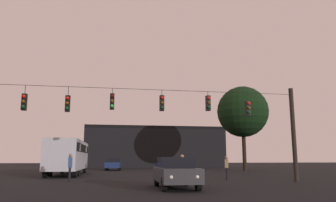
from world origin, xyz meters
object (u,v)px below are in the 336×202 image
at_px(car_far_left, 113,164).
at_px(pedestrian_crossing_right, 70,166).
at_px(pedestrian_crossing_center, 182,166).
at_px(car_near_right, 176,172).
at_px(tree_left_silhouette, 243,112).
at_px(pedestrian_crossing_left, 227,166).
at_px(city_bus, 69,154).

height_order(car_far_left, pedestrian_crossing_right, pedestrian_crossing_right).
bearing_deg(car_far_left, pedestrian_crossing_center, -79.54).
bearing_deg(car_near_right, tree_left_silhouette, 59.79).
relative_size(car_near_right, car_far_left, 0.98).
relative_size(car_far_left, tree_left_silhouette, 0.42).
distance_m(car_far_left, pedestrian_crossing_left, 21.61).
relative_size(pedestrian_crossing_left, tree_left_silhouette, 0.16).
bearing_deg(car_near_right, car_far_left, 96.22).
xyz_separation_m(car_far_left, pedestrian_crossing_left, (7.67, -20.21, 0.12)).
bearing_deg(tree_left_silhouette, pedestrian_crossing_center, -122.85).
bearing_deg(pedestrian_crossing_left, city_bus, 143.39).
relative_size(city_bus, car_near_right, 2.53).
xyz_separation_m(pedestrian_crossing_left, tree_left_silhouette, (8.24, 16.45, 6.35)).
relative_size(city_bus, pedestrian_crossing_right, 6.22).
distance_m(car_near_right, pedestrian_crossing_center, 4.28).
bearing_deg(tree_left_silhouette, car_far_left, 166.70).
bearing_deg(pedestrian_crossing_center, car_far_left, 100.46).
bearing_deg(car_far_left, tree_left_silhouette, -13.30).
xyz_separation_m(car_near_right, pedestrian_crossing_center, (1.22, 4.10, 0.17)).
xyz_separation_m(car_near_right, pedestrian_crossing_left, (4.82, 5.98, 0.12)).
relative_size(city_bus, car_far_left, 2.48).
height_order(city_bus, tree_left_silhouette, tree_left_silhouette).
bearing_deg(pedestrian_crossing_center, pedestrian_crossing_right, 166.97).
bearing_deg(tree_left_silhouette, car_near_right, -120.21).
bearing_deg(tree_left_silhouette, city_bus, -158.97).
height_order(car_far_left, pedestrian_crossing_left, pedestrian_crossing_left).
relative_size(city_bus, pedestrian_crossing_left, 6.77).
height_order(car_near_right, pedestrian_crossing_right, pedestrian_crossing_right).
relative_size(car_near_right, pedestrian_crossing_left, 2.68).
xyz_separation_m(city_bus, car_far_left, (4.11, 11.46, -1.07)).
xyz_separation_m(car_far_left, pedestrian_crossing_center, (4.08, -22.09, 0.17)).
xyz_separation_m(pedestrian_crossing_right, tree_left_silhouette, (18.81, 16.72, 6.25)).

